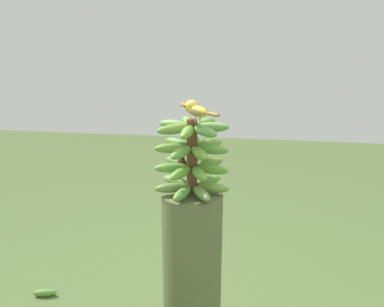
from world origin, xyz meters
The scene contains 4 objects.
banana_tree centered at (0.00, 0.00, 0.47)m, with size 0.23×0.23×0.94m, color #5B663D.
banana_bunch centered at (0.00, 0.00, 1.09)m, with size 0.28×0.28×0.28m.
perched_bird centered at (-0.03, -0.01, 1.27)m, with size 0.13×0.15×0.07m.
fallen_banana centered at (0.57, 0.94, 0.02)m, with size 0.14×0.04×0.04m, color #548433.
Camera 1 is at (-1.53, -0.20, 1.61)m, focal length 42.03 mm.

